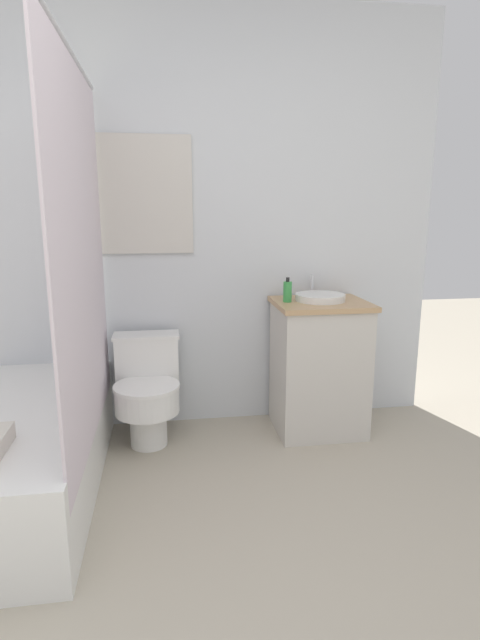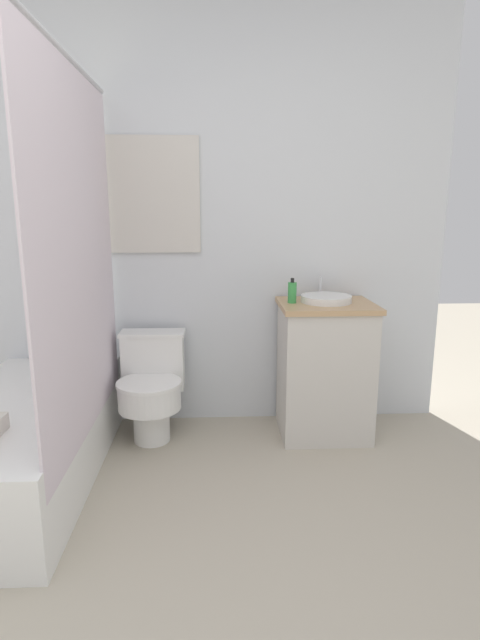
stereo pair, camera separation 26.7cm
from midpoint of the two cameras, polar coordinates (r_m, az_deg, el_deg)
The scene contains 6 objects.
wall_back at distance 3.07m, azimuth -4.08°, elevation 11.03°, with size 3.22×0.07×2.50m.
shower_area at distance 2.66m, azimuth -20.65°, elevation -11.87°, with size 0.69×1.48×1.98m.
toilet at distance 2.98m, azimuth -7.55°, elevation -7.38°, with size 0.39×0.50×0.62m.
vanity at distance 3.04m, azimuth 12.12°, elevation -5.52°, with size 0.54×0.48×0.80m.
sink at distance 2.96m, azimuth 12.38°, elevation 2.38°, with size 0.29×0.33×0.13m.
soap_bottle at distance 2.90m, azimuth 8.63°, elevation 3.13°, with size 0.05×0.05×0.14m.
Camera 2 is at (0.20, -0.96, 1.33)m, focal length 28.00 mm.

